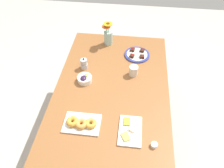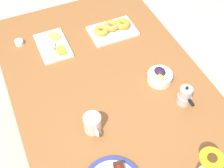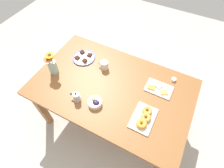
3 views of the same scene
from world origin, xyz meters
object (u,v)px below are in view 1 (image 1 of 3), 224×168
Objects in this scene: grape_bowl at (85,79)px; dessert_plate at (137,54)px; moka_pot at (84,64)px; flower_vase at (108,36)px; croissant_platter at (81,123)px; jam_cup_honey at (154,145)px; dining_table at (112,93)px; coffee_mug at (134,70)px; cheese_platter at (130,130)px.

dessert_plate is (0.42, -0.46, -0.02)m from grape_bowl.
flower_vase is at bearing -23.35° from moka_pot.
croissant_platter is 5.83× the size of jam_cup_honey.
dining_table is at bearing -24.06° from croissant_platter.
dining_table is 0.47m from croissant_platter.
dining_table is 0.29m from coffee_mug.
moka_pot is (0.03, 0.47, 0.00)m from coffee_mug.
cheese_platter is 0.90m from dessert_plate.
dessert_plate is (0.90, -0.02, 0.00)m from cheese_platter.
coffee_mug is 0.74m from jam_cup_honey.
flower_vase reaches higher than coffee_mug.
moka_pot is (0.64, 0.11, 0.03)m from croissant_platter.
coffee_mug is 0.45× the size of cheese_platter.
moka_pot reaches higher than jam_cup_honey.
grape_bowl is (0.05, 0.25, 0.12)m from dining_table.
dining_table is 13.63× the size of coffee_mug.
flower_vase is (0.59, -0.14, 0.06)m from grape_bowl.
dessert_plate is at bearing -1.16° from cheese_platter.
croissant_platter is at bearing -171.49° from grape_bowl.
coffee_mug reaches higher than dining_table.
dessert_plate is at bearing -117.21° from flower_vase.
grape_bowl is 0.51× the size of cheese_platter.
grape_bowl is at bearing 107.92° from coffee_mug.
dessert_plate is at bearing -4.83° from coffee_mug.
grape_bowl is at bearing -167.48° from moka_pot.
moka_pot reaches higher than grape_bowl.
croissant_platter is 2.35× the size of moka_pot.
dining_table is 5.71× the size of croissant_platter.
grape_bowl is 0.18m from moka_pot.
flower_vase is at bearing 10.27° from dining_table.
cheese_platter reaches higher than jam_cup_honey.
grape_bowl is 0.50× the size of flower_vase.
dessert_plate is 0.37m from flower_vase.
grape_bowl is 2.74× the size of jam_cup_honey.
moka_pot is (0.17, 0.04, 0.02)m from grape_bowl.
cheese_platter is 1.02× the size of dessert_plate.
flower_vase is at bearing 62.79° from dessert_plate.
jam_cup_honey is at bearing -138.83° from moka_pot.
grape_bowl is 0.61m from flower_vase.
coffee_mug is 0.29m from dessert_plate.
dessert_plate is at bearing -23.68° from croissant_platter.
jam_cup_honey is (-0.57, -0.62, -0.01)m from grape_bowl.
dining_table is 0.39m from moka_pot.
grape_bowl is at bearing 166.65° from flower_vase.
jam_cup_honey is 0.40× the size of moka_pot.
moka_pot is at bearing 36.42° from cheese_platter.
moka_pot is at bearing 156.65° from flower_vase.
flower_vase is at bearing 15.77° from cheese_platter.
coffee_mug is 0.46m from grape_bowl.
flower_vase is at bearing 22.31° from jam_cup_honey.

